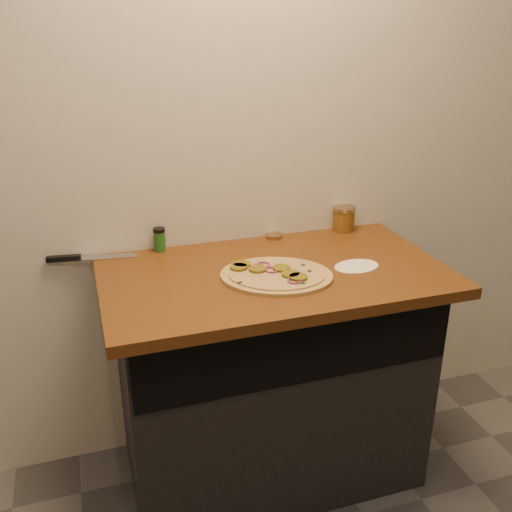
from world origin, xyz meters
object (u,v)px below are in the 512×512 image
object	(u,v)px
chefs_knife	(84,258)
salsa_jar	(344,219)
pizza	(276,275)
spice_shaker	(159,239)

from	to	relation	value
chefs_knife	salsa_jar	distance (m)	1.04
pizza	spice_shaker	bearing A→B (deg)	132.91
pizza	chefs_knife	world-z (taller)	pizza
chefs_knife	spice_shaker	world-z (taller)	spice_shaker
salsa_jar	spice_shaker	xyz separation A→B (m)	(-0.76, 0.01, -0.01)
spice_shaker	pizza	bearing A→B (deg)	-47.09
pizza	salsa_jar	distance (m)	0.56
chefs_knife	salsa_jar	size ratio (longest dim) A/B	3.18
chefs_knife	spice_shaker	bearing A→B (deg)	-0.24
pizza	spice_shaker	size ratio (longest dim) A/B	5.40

